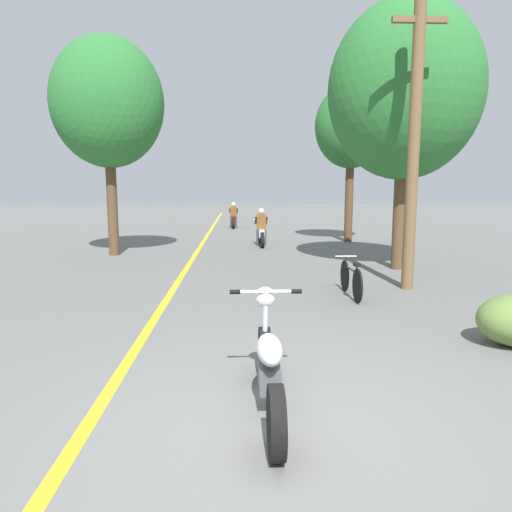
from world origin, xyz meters
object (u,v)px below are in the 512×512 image
utility_pole (414,140)px  bicycle_parked (351,279)px  motorcycle_rider_far (234,218)px  roadside_tree_left (108,103)px  roadside_tree_right_far (351,127)px  roadside_tree_right_near (405,91)px  motorcycle_foreground (269,365)px  motorcycle_rider_lead (261,232)px

utility_pole → bicycle_parked: utility_pole is taller
motorcycle_rider_far → roadside_tree_left: bearing=-110.4°
roadside_tree_right_far → motorcycle_rider_far: roadside_tree_right_far is taller
roadside_tree_left → motorcycle_rider_far: bearing=69.6°
utility_pole → roadside_tree_right_near: 2.87m
motorcycle_foreground → roadside_tree_right_far: bearing=73.4°
motorcycle_foreground → bicycle_parked: 4.91m
roadside_tree_right_far → motorcycle_foreground: size_ratio=2.92×
motorcycle_rider_lead → bicycle_parked: motorcycle_rider_lead is taller
bicycle_parked → utility_pole: bearing=25.6°
roadside_tree_right_near → roadside_tree_right_far: size_ratio=1.11×
motorcycle_rider_lead → motorcycle_rider_far: size_ratio=1.01×
bicycle_parked → roadside_tree_right_far: bearing=76.6°
roadside_tree_right_far → bicycle_parked: size_ratio=3.71×
utility_pole → motorcycle_rider_lead: utility_pole is taller
utility_pole → bicycle_parked: bearing=-154.4°
utility_pole → roadside_tree_right_far: bearing=84.4°
utility_pole → bicycle_parked: 3.11m
motorcycle_foreground → motorcycle_rider_far: size_ratio=1.02×
utility_pole → roadside_tree_left: (-7.50, 5.29, 1.60)m
utility_pole → motorcycle_rider_far: size_ratio=2.90×
motorcycle_rider_far → bicycle_parked: bearing=-81.5°
utility_pole → motorcycle_rider_lead: (-2.68, 7.51, -2.54)m
utility_pole → roadside_tree_left: roadside_tree_left is taller
bicycle_parked → roadside_tree_right_near: bearing=56.8°
motorcycle_rider_far → motorcycle_foreground: bearing=-88.7°
utility_pole → roadside_tree_left: size_ratio=0.89×
utility_pole → motorcycle_rider_far: bearing=103.8°
motorcycle_rider_far → bicycle_parked: size_ratio=1.25×
bicycle_parked → motorcycle_rider_far: bearing=98.5°
motorcycle_foreground → motorcycle_rider_far: (-0.48, 20.49, 0.08)m
roadside_tree_right_near → motorcycle_rider_lead: roadside_tree_right_near is taller
motorcycle_foreground → motorcycle_rider_far: 20.50m
roadside_tree_right_near → roadside_tree_right_far: (0.21, 6.26, -0.07)m
utility_pole → roadside_tree_right_far: roadside_tree_right_far is taller
roadside_tree_left → bicycle_parked: bearing=-44.1°
motorcycle_foreground → utility_pole: bearing=57.6°
roadside_tree_right_near → roadside_tree_right_far: bearing=88.0°
roadside_tree_right_near → motorcycle_rider_lead: (-3.31, 5.11, -3.99)m
motorcycle_foreground → bicycle_parked: motorcycle_foreground is taller
roadside_tree_right_far → bicycle_parked: bearing=-103.4°
utility_pole → roadside_tree_right_near: bearing=75.2°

